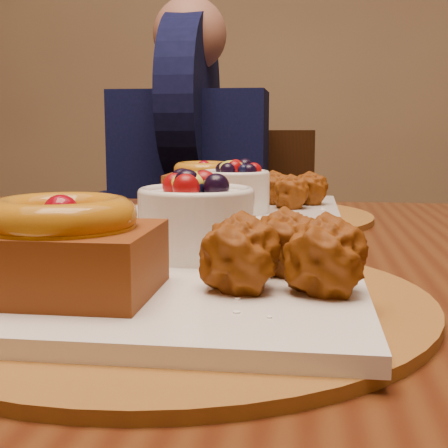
{
  "coord_description": "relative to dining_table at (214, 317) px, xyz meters",
  "views": [
    {
      "loc": [
        0.18,
        -0.68,
        0.88
      ],
      "look_at": [
        0.12,
        -0.19,
        0.81
      ],
      "focal_mm": 50.0,
      "sensor_mm": 36.0,
      "label": 1
    }
  ],
  "objects": [
    {
      "name": "diner",
      "position": [
        -0.19,
        0.86,
        0.12
      ],
      "size": [
        0.46,
        0.46,
        0.75
      ],
      "rotation": [
        0.0,
        0.0,
        0.18
      ],
      "color": "black",
      "rests_on": "ground"
    },
    {
      "name": "place_setting_far",
      "position": [
        -0.0,
        0.21,
        0.1
      ],
      "size": [
        0.38,
        0.38,
        0.09
      ],
      "color": "brown",
      "rests_on": "dining_table"
    },
    {
      "name": "dining_table",
      "position": [
        0.0,
        0.0,
        0.0
      ],
      "size": [
        1.6,
        0.9,
        0.76
      ],
      "color": "#3D190B",
      "rests_on": "ground"
    },
    {
      "name": "place_setting_near",
      "position": [
        -0.0,
        -0.21,
        0.11
      ],
      "size": [
        0.38,
        0.38,
        0.09
      ],
      "color": "brown",
      "rests_on": "dining_table"
    },
    {
      "name": "chair_far",
      "position": [
        -0.08,
        0.91,
        -0.19
      ],
      "size": [
        0.46,
        0.46,
        0.88
      ],
      "rotation": [
        0.0,
        0.0,
        0.1
      ],
      "color": "black",
      "rests_on": "ground"
    }
  ]
}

